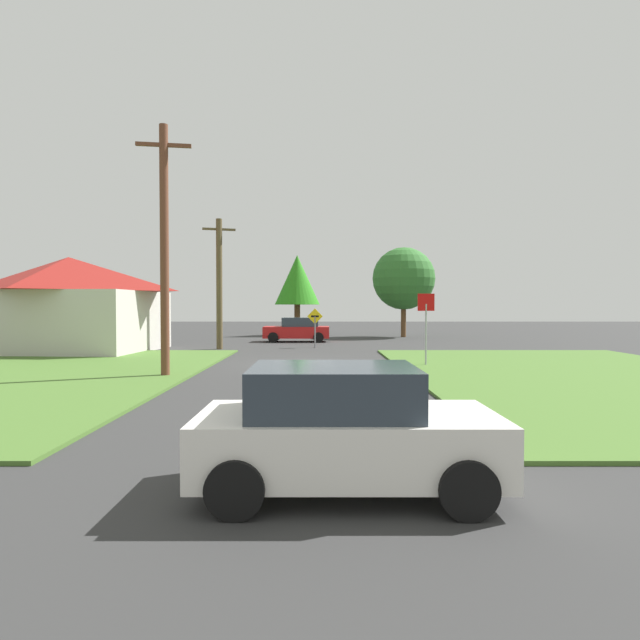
{
  "coord_description": "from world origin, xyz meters",
  "views": [
    {
      "loc": [
        0.65,
        -21.89,
        2.39
      ],
      "look_at": [
        0.71,
        3.29,
        1.73
      ],
      "focal_mm": 29.96,
      "sensor_mm": 36.0,
      "label": 1
    }
  ],
  "objects": [
    {
      "name": "stop_sign",
      "position": [
        4.83,
        -0.88,
        1.99
      ],
      "size": [
        0.68,
        0.13,
        2.88
      ],
      "rotation": [
        0.0,
        0.0,
        3.28
      ],
      "color": "#9EA0A8",
      "rests_on": "ground"
    },
    {
      "name": "barn",
      "position": [
        -12.54,
        6.13,
        2.48
      ],
      "size": [
        8.81,
        7.76,
        4.96
      ],
      "color": "beige",
      "rests_on": "ground"
    },
    {
      "name": "grass_verge_right",
      "position": [
        9.67,
        -4.0,
        0.04
      ],
      "size": [
        12.0,
        20.0,
        0.08
      ],
      "primitive_type": "cube",
      "color": "#466B2A",
      "rests_on": "ground"
    },
    {
      "name": "ground_plane",
      "position": [
        0.0,
        0.0,
        0.0
      ],
      "size": [
        120.0,
        120.0,
        0.0
      ],
      "primitive_type": "plane",
      "color": "#313131"
    },
    {
      "name": "utility_pole_mid",
      "position": [
        -4.92,
        7.57,
        3.69
      ],
      "size": [
        1.76,
        0.61,
        7.19
      ],
      "color": "brown",
      "rests_on": "ground"
    },
    {
      "name": "direction_sign",
      "position": [
        0.36,
        8.77,
        1.4
      ],
      "size": [
        0.9,
        0.17,
        2.25
      ],
      "color": "slate",
      "rests_on": "ground"
    },
    {
      "name": "grass_verge_left",
      "position": [
        -9.67,
        -4.0,
        0.04
      ],
      "size": [
        12.0,
        20.0,
        0.08
      ],
      "primitive_type": "cube",
      "color": "#466B2A",
      "rests_on": "ground"
    },
    {
      "name": "oak_tree_left",
      "position": [
        -1.2,
        21.42,
        4.48
      ],
      "size": [
        3.65,
        3.65,
        6.52
      ],
      "color": "brown",
      "rests_on": "ground"
    },
    {
      "name": "car_behind_on_main_road",
      "position": [
        0.96,
        -15.07,
        0.8
      ],
      "size": [
        3.84,
        2.07,
        1.62
      ],
      "rotation": [
        0.0,
        0.0,
        -0.0
      ],
      "color": "white",
      "rests_on": "ground"
    },
    {
      "name": "car_approaching_junction",
      "position": [
        -0.85,
        13.79,
        0.81
      ],
      "size": [
        4.38,
        2.14,
        1.62
      ],
      "rotation": [
        0.0,
        0.0,
        3.13
      ],
      "color": "red",
      "rests_on": "ground"
    },
    {
      "name": "utility_pole_near",
      "position": [
        -4.55,
        -4.04,
        4.34
      ],
      "size": [
        1.8,
        0.41,
        8.42
      ],
      "color": "brown",
      "rests_on": "ground"
    },
    {
      "name": "pine_tree_center",
      "position": [
        7.09,
        19.19,
        4.5
      ],
      "size": [
        4.79,
        4.79,
        6.91
      ],
      "color": "brown",
      "rests_on": "ground"
    },
    {
      "name": "lane_stripe_center",
      "position": [
        0.0,
        -8.0,
        0.01
      ],
      "size": [
        0.2,
        14.0,
        0.01
      ],
      "primitive_type": "cube",
      "color": "yellow",
      "rests_on": "ground"
    }
  ]
}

